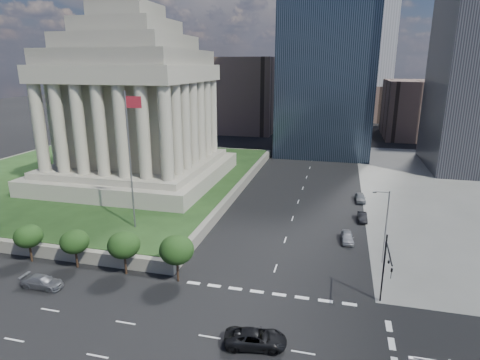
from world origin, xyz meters
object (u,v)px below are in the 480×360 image
(suv_grey, at_px, (42,282))
(pickup_truck, at_px, (256,338))
(flagpole, at_px, (131,154))
(traffic_signal_ne, at_px, (386,266))
(war_memorial, at_px, (132,85))
(parked_sedan_mid, at_px, (362,217))
(parked_sedan_far, at_px, (360,198))
(street_lamp_north, at_px, (385,223))
(parked_sedan_near, at_px, (347,237))

(suv_grey, bearing_deg, pickup_truck, -99.97)
(flagpole, distance_m, traffic_signal_ne, 36.69)
(war_memorial, distance_m, parked_sedan_mid, 50.67)
(pickup_truck, height_order, parked_sedan_mid, pickup_truck)
(war_memorial, bearing_deg, parked_sedan_far, 2.57)
(flagpole, bearing_deg, suv_grey, -105.07)
(parked_sedan_mid, bearing_deg, pickup_truck, -110.37)
(street_lamp_north, xyz_separation_m, parked_sedan_far, (-1.83, 25.04, -4.87))
(flagpole, height_order, suv_grey, flagpole)
(parked_sedan_mid, bearing_deg, war_memorial, 166.75)
(street_lamp_north, distance_m, parked_sedan_near, 8.65)
(traffic_signal_ne, relative_size, parked_sedan_mid, 1.97)
(war_memorial, height_order, flagpole, war_memorial)
(flagpole, height_order, parked_sedan_mid, flagpole)
(pickup_truck, distance_m, parked_sedan_near, 27.15)
(street_lamp_north, xyz_separation_m, pickup_truck, (-12.74, -20.17, -4.85))
(flagpole, xyz_separation_m, parked_sedan_mid, (33.33, 15.79, -12.45))
(flagpole, bearing_deg, parked_sedan_far, 38.00)
(flagpole, height_order, parked_sedan_near, flagpole)
(pickup_truck, xyz_separation_m, parked_sedan_mid, (10.91, 34.96, -0.14))
(flagpole, relative_size, suv_grey, 3.99)
(war_memorial, height_order, street_lamp_north, war_memorial)
(flagpole, relative_size, parked_sedan_near, 4.60)
(suv_grey, xyz_separation_m, parked_sedan_mid, (37.44, 31.07, -0.06))
(traffic_signal_ne, distance_m, parked_sedan_far, 36.63)
(traffic_signal_ne, height_order, parked_sedan_near, traffic_signal_ne)
(street_lamp_north, height_order, suv_grey, street_lamp_north)
(flagpole, bearing_deg, war_memorial, 116.89)
(traffic_signal_ne, height_order, pickup_truck, traffic_signal_ne)
(parked_sedan_mid, bearing_deg, suv_grey, -143.34)
(traffic_signal_ne, bearing_deg, parked_sedan_mid, 92.19)
(war_memorial, bearing_deg, parked_sedan_near, -21.97)
(flagpole, xyz_separation_m, traffic_signal_ne, (34.33, -10.30, -7.86))
(war_memorial, bearing_deg, flagpole, -63.11)
(flagpole, relative_size, traffic_signal_ne, 2.50)
(flagpole, distance_m, suv_grey, 20.09)
(war_memorial, relative_size, street_lamp_north, 3.90)
(traffic_signal_ne, height_order, street_lamp_north, street_lamp_north)
(war_memorial, relative_size, traffic_signal_ne, 4.88)
(traffic_signal_ne, bearing_deg, suv_grey, -172.63)
(war_memorial, distance_m, traffic_signal_ne, 60.00)
(traffic_signal_ne, xyz_separation_m, parked_sedan_mid, (-1.00, 26.10, -4.58))
(pickup_truck, bearing_deg, flagpole, 39.54)
(pickup_truck, relative_size, parked_sedan_far, 1.26)
(suv_grey, xyz_separation_m, parked_sedan_near, (34.94, 21.93, 0.01))
(street_lamp_north, height_order, parked_sedan_far, street_lamp_north)
(parked_sedan_near, bearing_deg, parked_sedan_mid, 70.43)
(suv_grey, bearing_deg, war_memorial, 9.96)
(parked_sedan_far, bearing_deg, flagpole, -145.39)
(parked_sedan_near, xyz_separation_m, parked_sedan_mid, (2.50, 9.14, -0.07))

